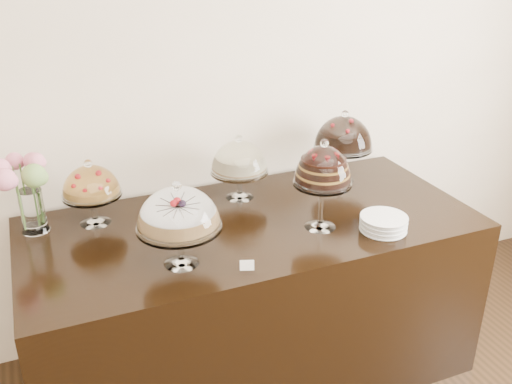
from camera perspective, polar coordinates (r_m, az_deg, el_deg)
name	(u,v)px	position (r m, az deg, el deg)	size (l,w,h in m)	color
wall_back	(205,76)	(3.06, -5.08, 11.47)	(5.00, 0.04, 3.00)	beige
display_counter	(252,298)	(3.03, -0.37, -10.52)	(2.20, 1.00, 0.90)	black
cake_stand_sugar_sponge	(178,212)	(2.36, -7.77, -2.01)	(0.36, 0.36, 0.38)	white
cake_stand_choco_layer	(323,169)	(2.63, 6.72, 2.29)	(0.27, 0.27, 0.45)	white
cake_stand_cheesecake	(239,160)	(2.96, -1.69, 3.25)	(0.30, 0.30, 0.35)	white
cake_stand_dark_choco	(344,136)	(3.19, 8.76, 5.61)	(0.33, 0.33, 0.41)	white
cake_stand_fruit_tart	(91,184)	(2.80, -16.19, 0.74)	(0.28, 0.28, 0.33)	white
flower_vase	(25,185)	(2.79, -22.12, 0.66)	(0.24, 0.29, 0.38)	white
plate_stack	(383,224)	(2.76, 12.63, -3.10)	(0.22, 0.22, 0.07)	silver
price_card_left	(247,265)	(2.40, -0.91, -7.35)	(0.06, 0.01, 0.04)	white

